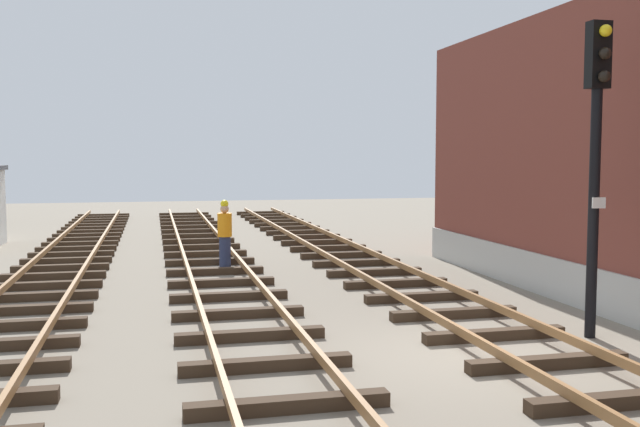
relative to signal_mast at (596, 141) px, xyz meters
name	(u,v)px	position (x,y,z in m)	size (l,w,h in m)	color
ground_plane	(477,356)	(-2.38, -0.62, -3.32)	(80.00, 80.00, 0.00)	slate
track_near_building	(519,345)	(-1.67, -0.62, -3.19)	(2.50, 56.60, 0.32)	#38281C
track_centre	(266,362)	(-5.65, -0.62, -3.19)	(2.50, 56.60, 0.32)	#38281C
signal_mast	(596,141)	(0.00, 0.00, 0.00)	(0.36, 0.40, 5.28)	black
track_worker_foreground	(225,234)	(-5.27, 9.26, -2.39)	(0.40, 0.40, 1.87)	#262D4C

